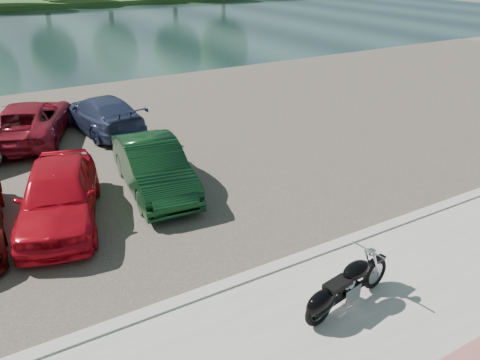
# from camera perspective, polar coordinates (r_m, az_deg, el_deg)

# --- Properties ---
(ground) EXTENTS (200.00, 200.00, 0.00)m
(ground) POSITION_cam_1_polar(r_m,az_deg,el_deg) (9.20, 12.01, -17.12)
(ground) COLOR #595447
(ground) RESTS_ON ground
(kerb) EXTENTS (60.00, 0.30, 0.14)m
(kerb) POSITION_cam_1_polar(r_m,az_deg,el_deg) (10.33, 4.66, -10.54)
(kerb) COLOR #A5A29B
(kerb) RESTS_ON ground
(parking_lot) EXTENTS (60.00, 18.00, 0.04)m
(parking_lot) POSITION_cam_1_polar(r_m,az_deg,el_deg) (17.61, -12.12, 4.75)
(parking_lot) COLOR #3B3730
(parking_lot) RESTS_ON ground
(river) EXTENTS (120.00, 40.00, 0.00)m
(river) POSITION_cam_1_polar(r_m,az_deg,el_deg) (45.45, -24.62, 15.81)
(river) COLOR #192E2D
(river) RESTS_ON ground
(motorcycle) EXTENTS (2.32, 0.81, 1.05)m
(motorcycle) POSITION_cam_1_polar(r_m,az_deg,el_deg) (9.12, 12.22, -12.94)
(motorcycle) COLOR black
(motorcycle) RESTS_ON promenade
(car_4) EXTENTS (2.95, 4.82, 1.53)m
(car_4) POSITION_cam_1_polar(r_m,az_deg,el_deg) (12.44, -21.24, -1.66)
(car_4) COLOR red
(car_4) RESTS_ON parking_lot
(car_5) EXTENTS (1.95, 4.52, 1.45)m
(car_5) POSITION_cam_1_polar(r_m,az_deg,el_deg) (13.44, -10.47, 1.60)
(car_5) COLOR #0D3217
(car_5) RESTS_ON parking_lot
(car_10) EXTENTS (3.97, 5.61, 1.42)m
(car_10) POSITION_cam_1_polar(r_m,az_deg,el_deg) (18.62, -24.25, 6.57)
(car_10) COLOR maroon
(car_10) RESTS_ON parking_lot
(car_11) EXTENTS (2.52, 4.87, 1.35)m
(car_11) POSITION_cam_1_polar(r_m,az_deg,el_deg) (18.68, -16.48, 7.75)
(car_11) COLOR navy
(car_11) RESTS_ON parking_lot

